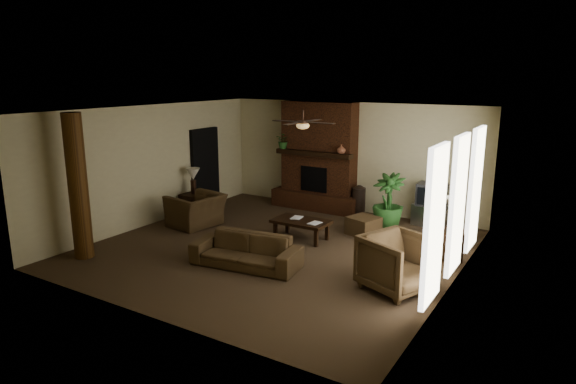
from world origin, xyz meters
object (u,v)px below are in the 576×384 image
Objects in this scene: lamp_right at (454,207)px; ottoman at (363,226)px; armchair_right at (398,261)px; sofa at (246,246)px; side_table_right at (450,244)px; log_column at (78,187)px; coffee_table at (301,223)px; tv_stand at (432,216)px; floor_plant at (388,213)px; lamp_left at (193,176)px; floor_vase at (359,198)px; armchair_left at (196,205)px; side_table_left at (193,205)px.

ottoman is at bearing 168.06° from lamp_right.
armchair_right reaches higher than ottoman.
sofa is 3.95m from side_table_right.
log_column is at bearing -134.74° from ottoman.
log_column is 4.67× the size of ottoman.
tv_stand is at bearing 48.54° from coffee_table.
log_column reaches higher than sofa.
floor_plant reaches higher than ottoman.
log_column reaches higher than lamp_left.
lamp_right is at bearing 12.25° from armchair_right.
lamp_left is (-5.93, 1.71, 0.48)m from armchair_right.
tv_stand is 1.10× the size of floor_vase.
coffee_table is 3.14m from lamp_right.
ottoman is at bearing -62.42° from floor_vase.
armchair_right is at bearing -56.27° from ottoman.
sofa is 4.30m from floor_vase.
floor_vase reaches higher than floor_plant.
floor_plant is at bearing -120.54° from tv_stand.
armchair_right reaches higher than armchair_left.
log_column is 2.89m from armchair_left.
lamp_left is 6.35m from side_table_right.
side_table_left is (-3.28, 0.22, -0.10)m from coffee_table.
tv_stand is at bearing 30.10° from armchair_right.
lamp_right is (3.02, 0.59, 0.63)m from coffee_table.
armchair_right is at bearing -64.10° from tv_stand.
lamp_left is at bearing 96.60° from armchair_right.
armchair_left is 2.09× the size of side_table_right.
armchair_left is at bearing 101.74° from armchair_right.
lamp_left is at bearing -177.15° from lamp_right.
coffee_table is at bearing -96.48° from floor_vase.
side_table_right reaches higher than coffee_table.
sofa is at bearing -33.88° from lamp_left.
floor_plant is 1.99× the size of lamp_left.
coffee_table is 0.93× the size of floor_plant.
tv_stand is (1.13, 1.42, 0.05)m from ottoman.
tv_stand is at bearing 115.44° from lamp_right.
floor_vase is at bearing 145.18° from floor_plant.
armchair_left is 5.70m from side_table_right.
floor_vase is at bearing 58.82° from log_column.
tv_stand is 1.55× the size of side_table_left.
floor_vase is at bearing 146.15° from lamp_right.
lamp_left is at bearing -170.27° from ottoman.
side_table_left is at bearing -148.18° from floor_vase.
side_table_left reaches higher than tv_stand.
tv_stand is 1.55× the size of side_table_right.
armchair_left is 4.45m from floor_plant.
lamp_left is 6.31m from lamp_right.
coffee_table is at bearing -4.74° from lamp_left.
coffee_table is 2.00× the size of ottoman.
side_table_left is at bearing -177.00° from side_table_right.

